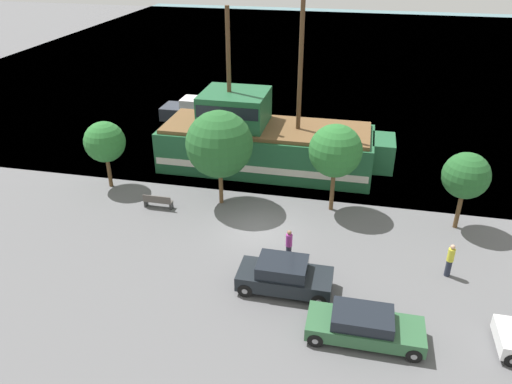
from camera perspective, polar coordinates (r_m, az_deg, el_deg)
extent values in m
plane|color=#5B5B5E|center=(27.21, 0.33, -4.29)|extent=(160.00, 160.00, 0.00)
plane|color=slate|center=(68.24, 8.35, 15.45)|extent=(80.00, 80.00, 0.00)
cube|color=#1E5633|center=(33.62, 1.14, 4.95)|extent=(14.02, 4.94, 2.75)
cube|color=silver|center=(33.79, 1.13, 4.31)|extent=(13.74, 5.02, 0.45)
cube|color=#1E5633|center=(32.97, 14.27, 4.35)|extent=(1.40, 2.71, 1.92)
cube|color=brown|center=(33.06, 1.16, 7.34)|extent=(13.46, 4.54, 0.25)
cube|color=#1E5633|center=(33.11, -2.44, 9.56)|extent=(4.21, 3.95, 2.16)
cube|color=black|center=(33.00, -2.45, 10.09)|extent=(4.00, 4.01, 0.78)
cylinder|color=#4C331E|center=(31.43, 5.13, 14.71)|extent=(0.28, 0.28, 8.74)
cylinder|color=#4C331E|center=(32.46, -3.15, 14.02)|extent=(0.28, 0.28, 7.43)
cube|color=#2D333D|center=(42.98, -5.59, 8.87)|extent=(7.77, 2.37, 1.08)
cube|color=silver|center=(42.86, -6.40, 10.07)|extent=(3.11, 1.85, 0.76)
cube|color=black|center=(42.58, -5.19, 10.01)|extent=(0.12, 1.66, 0.61)
cube|color=#2D5B38|center=(20.88, 12.32, -15.00)|extent=(4.59, 1.78, 0.58)
cube|color=black|center=(20.52, 12.09, -13.86)|extent=(2.39, 1.60, 0.50)
cylinder|color=black|center=(20.62, 17.59, -17.33)|extent=(0.63, 0.22, 0.63)
cylinder|color=gray|center=(20.62, 17.59, -17.33)|extent=(0.24, 0.25, 0.24)
cylinder|color=black|center=(21.79, 17.34, -14.37)|extent=(0.63, 0.22, 0.63)
cylinder|color=gray|center=(21.79, 17.34, -14.37)|extent=(0.24, 0.25, 0.24)
cylinder|color=black|center=(20.44, 6.80, -16.40)|extent=(0.63, 0.22, 0.63)
cylinder|color=gray|center=(20.44, 6.80, -16.40)|extent=(0.24, 0.25, 0.24)
cylinder|color=black|center=(21.61, 7.28, -13.48)|extent=(0.63, 0.22, 0.63)
cylinder|color=gray|center=(21.61, 7.28, -13.48)|extent=(0.24, 0.25, 0.24)
cylinder|color=black|center=(21.81, 27.24, -16.64)|extent=(0.62, 0.22, 0.62)
cylinder|color=gray|center=(21.81, 27.24, -16.64)|extent=(0.24, 0.25, 0.24)
cylinder|color=black|center=(23.06, 26.33, -13.65)|extent=(0.62, 0.22, 0.62)
cylinder|color=gray|center=(23.06, 26.33, -13.65)|extent=(0.24, 0.25, 0.24)
cube|color=black|center=(22.75, 3.32, -9.87)|extent=(4.22, 1.85, 0.68)
cube|color=black|center=(22.38, 3.04, -8.55)|extent=(2.19, 1.66, 0.59)
cylinder|color=black|center=(22.14, 7.21, -12.19)|extent=(0.67, 0.22, 0.67)
cylinder|color=gray|center=(22.14, 7.21, -12.19)|extent=(0.26, 0.25, 0.26)
cylinder|color=black|center=(23.44, 7.64, -9.60)|extent=(0.67, 0.22, 0.67)
cylinder|color=gray|center=(23.44, 7.64, -9.60)|extent=(0.26, 0.25, 0.26)
cylinder|color=black|center=(22.52, -1.24, -11.13)|extent=(0.67, 0.22, 0.67)
cylinder|color=gray|center=(22.52, -1.24, -11.13)|extent=(0.26, 0.25, 0.26)
cylinder|color=black|center=(23.80, -0.30, -8.65)|extent=(0.67, 0.22, 0.67)
cylinder|color=gray|center=(23.80, -0.30, -8.65)|extent=(0.26, 0.25, 0.26)
cylinder|color=red|center=(24.28, 4.90, -8.10)|extent=(0.22, 0.22, 0.56)
sphere|color=red|center=(24.07, 4.94, -7.41)|extent=(0.25, 0.25, 0.25)
cylinder|color=red|center=(24.27, 4.53, -8.00)|extent=(0.10, 0.09, 0.09)
cylinder|color=red|center=(24.25, 5.28, -8.09)|extent=(0.10, 0.09, 0.09)
cube|color=#4C4742|center=(29.63, -11.10, -1.02)|extent=(1.70, 0.45, 0.05)
cube|color=#4C4742|center=(29.37, -11.29, -0.81)|extent=(1.70, 0.06, 0.40)
cube|color=#2D2D2D|center=(30.04, -12.45, -1.23)|extent=(0.12, 0.36, 0.40)
cube|color=#2D2D2D|center=(29.46, -9.65, -1.56)|extent=(0.12, 0.36, 0.40)
cylinder|color=#232838|center=(25.30, 21.11, -8.11)|extent=(0.27, 0.27, 0.84)
cylinder|color=gold|center=(24.89, 21.40, -6.71)|extent=(0.32, 0.32, 0.65)
sphere|color=tan|center=(24.66, 21.58, -5.87)|extent=(0.23, 0.23, 0.23)
cylinder|color=#232838|center=(24.71, 3.75, -6.94)|extent=(0.27, 0.27, 0.83)
cylinder|color=#99338C|center=(24.29, 3.80, -5.51)|extent=(0.32, 0.32, 0.64)
sphere|color=#8C664C|center=(24.06, 3.83, -4.65)|extent=(0.23, 0.23, 0.23)
cylinder|color=brown|center=(32.59, -16.42, 2.20)|extent=(0.24, 0.24, 1.96)
sphere|color=#286B2D|center=(31.79, -16.91, 5.51)|extent=(2.50, 2.50, 2.50)
cylinder|color=brown|center=(29.37, -4.03, 0.63)|extent=(0.24, 0.24, 2.13)
sphere|color=#235B28|center=(28.24, -4.21, 5.48)|extent=(3.82, 3.82, 3.82)
cylinder|color=brown|center=(28.85, 8.70, 0.16)|extent=(0.24, 0.24, 2.44)
sphere|color=#286B2D|center=(27.79, 9.07, 4.68)|extent=(2.96, 2.96, 2.96)
cylinder|color=brown|center=(29.00, 22.12, -1.97)|extent=(0.24, 0.24, 2.11)
sphere|color=#235B28|center=(28.09, 22.88, 1.74)|extent=(2.45, 2.45, 2.45)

